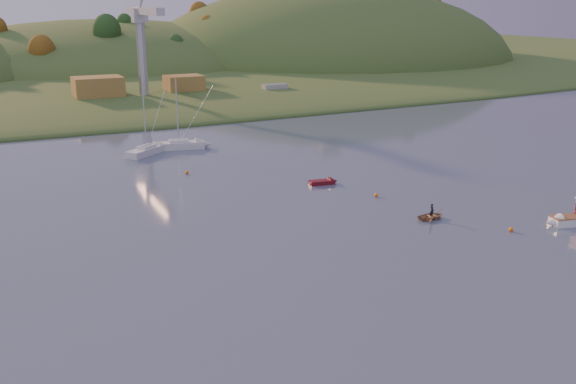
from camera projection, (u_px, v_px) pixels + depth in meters
name	position (u px, v px, depth m)	size (l,w,h in m)	color
ground	(522.00, 335.00, 47.83)	(500.00, 500.00, 0.00)	#334154
far_shore	(68.00, 67.00, 245.50)	(620.00, 220.00, 1.50)	#365522
shore_slope	(100.00, 86.00, 189.64)	(640.00, 150.00, 7.00)	#365522
hill_center	(105.00, 70.00, 232.55)	(140.00, 120.00, 36.00)	#365522
hill_right	(329.00, 64.00, 255.72)	(150.00, 130.00, 60.00)	#365522
hillside_trees	(89.00, 79.00, 206.82)	(280.00, 50.00, 32.00)	#174016
wharf	(155.00, 100.00, 154.46)	(42.00, 16.00, 2.40)	slate
shed_west	(98.00, 87.00, 148.78)	(11.00, 8.00, 4.80)	olive
shed_east	(184.00, 84.00, 158.66)	(9.00, 7.00, 4.00)	olive
dock_crane	(142.00, 32.00, 145.53)	(3.20, 28.00, 20.30)	#B7B7BC
fishing_boat	(570.00, 217.00, 71.32)	(6.30, 3.19, 3.85)	white
sailboat_near	(147.00, 150.00, 104.16)	(7.80, 6.81, 11.12)	silver
sailboat_far	(179.00, 144.00, 108.13)	(8.84, 4.27, 11.78)	silver
canoe	(431.00, 216.00, 73.31)	(2.33, 3.26, 0.68)	#9C7956
paddler	(432.00, 212.00, 73.18)	(0.58, 0.38, 1.58)	black
red_tender	(327.00, 182.00, 87.51)	(4.14, 1.91, 1.36)	#5D0D16
work_vessel	(275.00, 94.00, 163.71)	(14.71, 5.57, 3.75)	slate
buoy_0	(511.00, 229.00, 69.30)	(0.50, 0.50, 0.50)	orange
buoy_1	(376.00, 195.00, 81.66)	(0.50, 0.50, 0.50)	orange
buoy_3	(187.00, 172.00, 92.47)	(0.50, 0.50, 0.50)	orange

